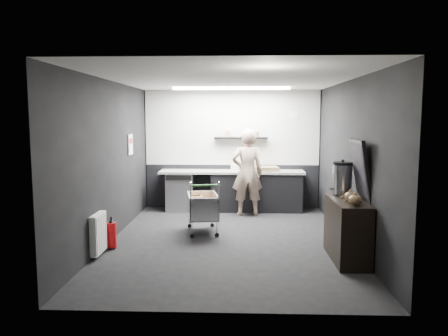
{
  "coord_description": "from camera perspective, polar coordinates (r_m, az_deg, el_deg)",
  "views": [
    {
      "loc": [
        0.19,
        -7.22,
        2.09
      ],
      "look_at": [
        -0.1,
        0.4,
        1.2
      ],
      "focal_mm": 35.0,
      "sensor_mm": 36.0,
      "label": 1
    }
  ],
  "objects": [
    {
      "name": "wall_left",
      "position": [
        7.58,
        -14.66,
        0.86
      ],
      "size": [
        0.0,
        5.5,
        5.5
      ],
      "primitive_type": "plane",
      "rotation": [
        1.57,
        0.0,
        1.57
      ],
      "color": "black",
      "rests_on": "floor"
    },
    {
      "name": "prep_counter",
      "position": [
        9.77,
        1.81,
        -2.94
      ],
      "size": [
        3.2,
        0.61,
        0.9
      ],
      "color": "black",
      "rests_on": "floor"
    },
    {
      "name": "cardboard_box",
      "position": [
        9.67,
        5.53,
        -0.12
      ],
      "size": [
        0.55,
        0.45,
        0.1
      ],
      "primitive_type": "cube",
      "rotation": [
        0.0,
        0.0,
        0.13
      ],
      "color": "#957F4F",
      "rests_on": "prep_counter"
    },
    {
      "name": "pink_tub",
      "position": [
        9.7,
        3.62,
        0.23
      ],
      "size": [
        0.2,
        0.2,
        0.2
      ],
      "primitive_type": "cylinder",
      "color": "beige",
      "rests_on": "prep_counter"
    },
    {
      "name": "sideboard",
      "position": [
        6.71,
        15.82,
        -6.73
      ],
      "size": [
        0.51,
        1.19,
        1.78
      ],
      "color": "black",
      "rests_on": "floor"
    },
    {
      "name": "wall_front",
      "position": [
        4.53,
        -0.29,
        -2.73
      ],
      "size": [
        5.5,
        0.0,
        5.5
      ],
      "primitive_type": "plane",
      "rotation": [
        -1.57,
        0.0,
        0.0
      ],
      "color": "black",
      "rests_on": "floor"
    },
    {
      "name": "wall_right",
      "position": [
        7.48,
        16.15,
        0.73
      ],
      "size": [
        0.0,
        5.5,
        5.5
      ],
      "primitive_type": "plane",
      "rotation": [
        1.57,
        0.0,
        -1.57
      ],
      "color": "black",
      "rests_on": "floor"
    },
    {
      "name": "poster",
      "position": [
        8.8,
        -12.14,
        3.02
      ],
      "size": [
        0.02,
        0.3,
        0.4
      ],
      "primitive_type": "cube",
      "color": "white",
      "rests_on": "wall_left"
    },
    {
      "name": "dado_panel",
      "position": [
        10.07,
        1.05,
        -2.4
      ],
      "size": [
        3.95,
        0.02,
        1.0
      ],
      "primitive_type": "cube",
      "color": "black",
      "rests_on": "wall_back"
    },
    {
      "name": "person",
      "position": [
        9.26,
        3.05,
        -0.61
      ],
      "size": [
        0.72,
        0.52,
        1.83
      ],
      "primitive_type": "imported",
      "rotation": [
        0.0,
        0.0,
        3.28
      ],
      "color": "beige",
      "rests_on": "floor"
    },
    {
      "name": "fire_extinguisher",
      "position": [
        7.23,
        -14.46,
        -8.35
      ],
      "size": [
        0.15,
        0.15,
        0.5
      ],
      "color": "#B90C0F",
      "rests_on": "floor"
    },
    {
      "name": "poster_red_band",
      "position": [
        8.8,
        -12.11,
        3.47
      ],
      "size": [
        0.02,
        0.22,
        0.1
      ],
      "primitive_type": "cube",
      "color": "red",
      "rests_on": "poster"
    },
    {
      "name": "wall_clock",
      "position": [
        10.01,
        9.17,
        6.94
      ],
      "size": [
        0.2,
        0.03,
        0.2
      ],
      "primitive_type": "cylinder",
      "rotation": [
        1.57,
        0.0,
        0.0
      ],
      "color": "white",
      "rests_on": "wall_back"
    },
    {
      "name": "floating_shelf",
      "position": [
        9.85,
        2.22,
        3.94
      ],
      "size": [
        1.2,
        0.22,
        0.04
      ],
      "primitive_type": "cube",
      "color": "black",
      "rests_on": "wall_back"
    },
    {
      "name": "wall_back",
      "position": [
        9.99,
        1.06,
        2.44
      ],
      "size": [
        5.5,
        0.0,
        5.5
      ],
      "primitive_type": "plane",
      "rotation": [
        1.57,
        0.0,
        0.0
      ],
      "color": "black",
      "rests_on": "floor"
    },
    {
      "name": "white_container",
      "position": [
        9.65,
        1.45,
        0.02
      ],
      "size": [
        0.19,
        0.17,
        0.14
      ],
      "primitive_type": "cube",
      "rotation": [
        0.0,
        0.0,
        -0.39
      ],
      "color": "white",
      "rests_on": "prep_counter"
    },
    {
      "name": "floor",
      "position": [
        7.51,
        0.63,
        -9.47
      ],
      "size": [
        5.5,
        5.5,
        0.0
      ],
      "primitive_type": "plane",
      "color": "black",
      "rests_on": "ground"
    },
    {
      "name": "radiator",
      "position": [
        6.89,
        -16.1,
        -8.22
      ],
      "size": [
        0.1,
        0.5,
        0.6
      ],
      "primitive_type": "cube",
      "color": "white",
      "rests_on": "wall_left"
    },
    {
      "name": "ceiling_strip",
      "position": [
        9.09,
        0.97,
        10.34
      ],
      "size": [
        2.4,
        0.2,
        0.04
      ],
      "primitive_type": "cube",
      "color": "white",
      "rests_on": "ceiling"
    },
    {
      "name": "kitchen_wall_panel",
      "position": [
        9.95,
        1.07,
        5.3
      ],
      "size": [
        3.95,
        0.02,
        1.7
      ],
      "primitive_type": "cube",
      "color": "silver",
      "rests_on": "wall_back"
    },
    {
      "name": "ceiling",
      "position": [
        7.24,
        0.66,
        11.51
      ],
      "size": [
        5.5,
        5.5,
        0.0
      ],
      "primitive_type": "plane",
      "rotation": [
        3.14,
        0.0,
        0.0
      ],
      "color": "white",
      "rests_on": "wall_back"
    },
    {
      "name": "shopping_cart",
      "position": [
        7.94,
        -2.85,
        -5.22
      ],
      "size": [
        0.66,
        0.95,
        0.95
      ],
      "color": "silver",
      "rests_on": "floor"
    }
  ]
}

